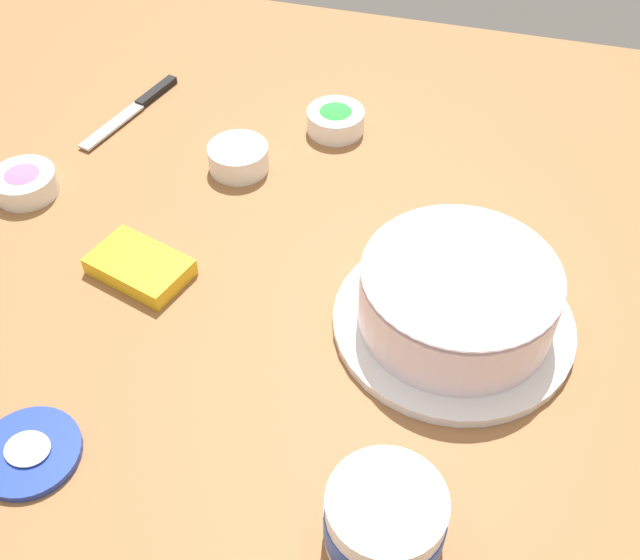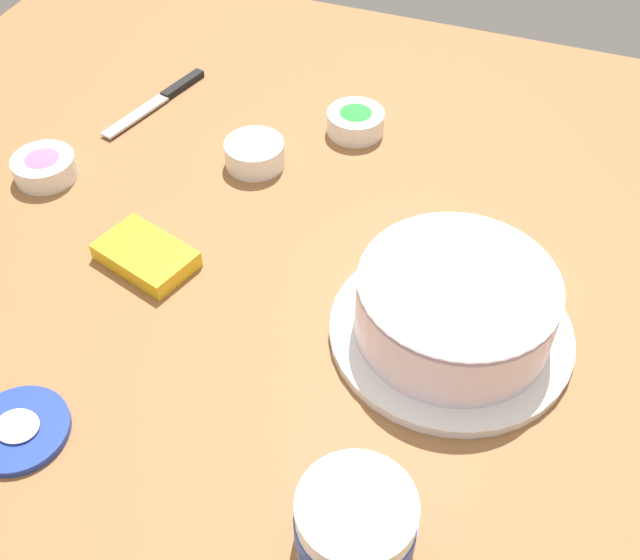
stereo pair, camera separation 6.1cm
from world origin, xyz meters
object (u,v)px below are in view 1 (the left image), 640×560
(sprinkle_bowl_orange, at_px, (238,156))
(sprinkle_bowl_green, at_px, (335,119))
(spreading_knife, at_px, (139,105))
(sprinkle_bowl_pink, at_px, (24,182))
(frosted_cake, at_px, (458,296))
(frosting_tub_lid, at_px, (29,452))
(frosting_tub, at_px, (385,519))
(candy_box_upper, at_px, (140,267))

(sprinkle_bowl_orange, bearing_deg, sprinkle_bowl_green, -131.38)
(spreading_knife, distance_m, sprinkle_bowl_pink, 0.26)
(frosted_cake, distance_m, frosting_tub_lid, 0.53)
(frosting_tub_lid, xyz_separation_m, sprinkle_bowl_green, (-0.18, -0.68, 0.02))
(spreading_knife, relative_size, sprinkle_bowl_pink, 2.42)
(frosting_tub, xyz_separation_m, sprinkle_bowl_orange, (0.35, -0.54, -0.02))
(frosting_tub, xyz_separation_m, sprinkle_bowl_pink, (0.64, -0.40, -0.02))
(frosted_cake, distance_m, candy_box_upper, 0.43)
(sprinkle_bowl_orange, distance_m, sprinkle_bowl_pink, 0.32)
(sprinkle_bowl_green, height_order, candy_box_upper, sprinkle_bowl_green)
(frosted_cake, xyz_separation_m, frosting_tub, (0.03, 0.31, -0.01))
(sprinkle_bowl_green, distance_m, sprinkle_bowl_pink, 0.50)
(sprinkle_bowl_orange, relative_size, sprinkle_bowl_pink, 0.98)
(spreading_knife, distance_m, sprinkle_bowl_green, 0.34)
(frosting_tub_lid, distance_m, sprinkle_bowl_green, 0.71)
(sprinkle_bowl_orange, bearing_deg, frosting_tub, 122.78)
(frosting_tub, bearing_deg, spreading_knife, -48.76)
(frosting_tub, distance_m, candy_box_upper, 0.49)
(frosting_tub_lid, height_order, spreading_knife, frosting_tub_lid)
(frosted_cake, xyz_separation_m, sprinkle_bowl_pink, (0.66, -0.09, -0.03))
(candy_box_upper, bearing_deg, spreading_knife, -48.15)
(frosted_cake, relative_size, frosting_tub_lid, 2.64)
(frosted_cake, xyz_separation_m, sprinkle_bowl_green, (0.25, -0.37, -0.03))
(spreading_knife, xyz_separation_m, sprinkle_bowl_green, (-0.34, -0.03, 0.02))
(spreading_knife, bearing_deg, sprinkle_bowl_pink, 74.21)
(frosting_tub_lid, height_order, sprinkle_bowl_orange, sprinkle_bowl_orange)
(sprinkle_bowl_orange, xyz_separation_m, candy_box_upper, (0.05, 0.25, -0.01))
(frosted_cake, distance_m, sprinkle_bowl_orange, 0.44)
(sprinkle_bowl_orange, xyz_separation_m, sprinkle_bowl_pink, (0.29, 0.14, -0.00))
(frosted_cake, distance_m, frosting_tub, 0.31)
(frosting_tub, height_order, sprinkle_bowl_orange, frosting_tub)
(frosting_tub_lid, bearing_deg, frosted_cake, -143.49)
(frosting_tub, xyz_separation_m, frosting_tub_lid, (0.40, 0.01, -0.04))
(frosted_cake, height_order, candy_box_upper, frosted_cake)
(frosting_tub_lid, height_order, sprinkle_bowl_pink, sprinkle_bowl_pink)
(frosting_tub_lid, distance_m, spreading_knife, 0.68)
(spreading_knife, relative_size, sprinkle_bowl_orange, 2.48)
(sprinkle_bowl_orange, bearing_deg, frosting_tub_lid, 84.22)
(frosted_cake, height_order, frosting_tub, frosted_cake)
(spreading_knife, bearing_deg, sprinkle_bowl_green, -175.25)
(spreading_knife, relative_size, candy_box_upper, 1.76)
(frosting_tub, height_order, sprinkle_bowl_pink, frosting_tub)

